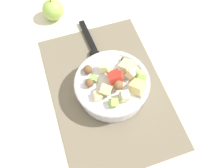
{
  "coord_description": "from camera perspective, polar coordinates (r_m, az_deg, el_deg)",
  "views": [
    {
      "loc": [
        -0.34,
        0.1,
        0.69
      ],
      "look_at": [
        -0.01,
        -0.01,
        0.05
      ],
      "focal_mm": 41.04,
      "sensor_mm": 36.0,
      "label": 1
    }
  ],
  "objects": [
    {
      "name": "salad_bowl",
      "position": [
        0.73,
        0.1,
        -0.28
      ],
      "size": [
        0.22,
        0.22,
        0.11
      ],
      "color": "white",
      "rests_on": "placemat"
    },
    {
      "name": "serving_spoon",
      "position": [
        0.85,
        -4.38,
        8.02
      ],
      "size": [
        0.19,
        0.04,
        0.01
      ],
      "color": "black",
      "rests_on": "placemat"
    },
    {
      "name": "whole_apple",
      "position": [
        0.95,
        -13.02,
        15.8
      ],
      "size": [
        0.07,
        0.07,
        0.09
      ],
      "color": "#9EC656",
      "rests_on": "ground_plane"
    },
    {
      "name": "ground_plane",
      "position": [
        0.78,
        -0.95,
        -1.48
      ],
      "size": [
        2.4,
        2.4,
        0.0
      ],
      "primitive_type": "plane",
      "color": "silver"
    },
    {
      "name": "placemat",
      "position": [
        0.78,
        -0.95,
        -1.37
      ],
      "size": [
        0.5,
        0.33,
        0.01
      ],
      "primitive_type": "cube",
      "color": "#756B56",
      "rests_on": "ground_plane"
    }
  ]
}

